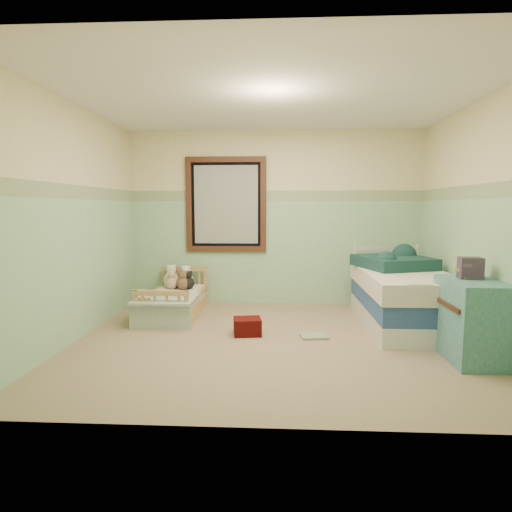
# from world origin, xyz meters

# --- Properties ---
(floor) EXTENTS (4.20, 3.60, 0.02)m
(floor) POSITION_xyz_m (0.00, 0.00, -0.01)
(floor) COLOR gray
(floor) RESTS_ON ground
(ceiling) EXTENTS (4.20, 3.60, 0.02)m
(ceiling) POSITION_xyz_m (0.00, 0.00, 2.51)
(ceiling) COLOR white
(ceiling) RESTS_ON wall_back
(wall_back) EXTENTS (4.20, 0.04, 2.50)m
(wall_back) POSITION_xyz_m (0.00, 1.80, 1.25)
(wall_back) COLOR beige
(wall_back) RESTS_ON floor
(wall_front) EXTENTS (4.20, 0.04, 2.50)m
(wall_front) POSITION_xyz_m (0.00, -1.80, 1.25)
(wall_front) COLOR beige
(wall_front) RESTS_ON floor
(wall_left) EXTENTS (0.04, 3.60, 2.50)m
(wall_left) POSITION_xyz_m (-2.10, 0.00, 1.25)
(wall_left) COLOR beige
(wall_left) RESTS_ON floor
(wall_right) EXTENTS (0.04, 3.60, 2.50)m
(wall_right) POSITION_xyz_m (2.10, 0.00, 1.25)
(wall_right) COLOR beige
(wall_right) RESTS_ON floor
(wainscot_mint) EXTENTS (4.20, 0.01, 1.50)m
(wainscot_mint) POSITION_xyz_m (0.00, 1.79, 0.75)
(wainscot_mint) COLOR #80C586
(wainscot_mint) RESTS_ON floor
(border_strip) EXTENTS (4.20, 0.01, 0.15)m
(border_strip) POSITION_xyz_m (0.00, 1.79, 1.57)
(border_strip) COLOR #436D45
(border_strip) RESTS_ON wall_back
(window_frame) EXTENTS (1.16, 0.06, 1.36)m
(window_frame) POSITION_xyz_m (-0.70, 1.76, 1.45)
(window_frame) COLOR #3B1D11
(window_frame) RESTS_ON wall_back
(window_blinds) EXTENTS (0.92, 0.01, 1.12)m
(window_blinds) POSITION_xyz_m (-0.70, 1.77, 1.45)
(window_blinds) COLOR #B8B8B5
(window_blinds) RESTS_ON window_frame
(toddler_bed_frame) EXTENTS (0.67, 1.33, 0.17)m
(toddler_bed_frame) POSITION_xyz_m (-1.31, 1.05, 0.09)
(toddler_bed_frame) COLOR #9B7644
(toddler_bed_frame) RESTS_ON floor
(toddler_mattress) EXTENTS (0.61, 1.28, 0.12)m
(toddler_mattress) POSITION_xyz_m (-1.31, 1.05, 0.23)
(toddler_mattress) COLOR silver
(toddler_mattress) RESTS_ON toddler_bed_frame
(patchwork_quilt) EXTENTS (0.72, 0.67, 0.03)m
(patchwork_quilt) POSITION_xyz_m (-1.31, 0.64, 0.31)
(patchwork_quilt) COLOR #629AB5
(patchwork_quilt) RESTS_ON toddler_mattress
(plush_bed_brown) EXTENTS (0.21, 0.21, 0.21)m
(plush_bed_brown) POSITION_xyz_m (-1.46, 1.55, 0.39)
(plush_bed_brown) COLOR brown
(plush_bed_brown) RESTS_ON toddler_mattress
(plush_bed_white) EXTENTS (0.20, 0.20, 0.20)m
(plush_bed_white) POSITION_xyz_m (-1.26, 1.55, 0.39)
(plush_bed_white) COLOR white
(plush_bed_white) RESTS_ON toddler_mattress
(plush_bed_tan) EXTENTS (0.17, 0.17, 0.17)m
(plush_bed_tan) POSITION_xyz_m (-1.41, 1.33, 0.38)
(plush_bed_tan) COLOR tan
(plush_bed_tan) RESTS_ON toddler_mattress
(plush_bed_dark) EXTENTS (0.17, 0.17, 0.17)m
(plush_bed_dark) POSITION_xyz_m (-1.18, 1.33, 0.38)
(plush_bed_dark) COLOR black
(plush_bed_dark) RESTS_ON toddler_mattress
(plush_floor_cream) EXTENTS (0.28, 0.28, 0.28)m
(plush_floor_cream) POSITION_xyz_m (-1.65, 0.67, 0.14)
(plush_floor_cream) COLOR beige
(plush_floor_cream) RESTS_ON floor
(plush_floor_tan) EXTENTS (0.24, 0.24, 0.24)m
(plush_floor_tan) POSITION_xyz_m (-1.53, 0.49, 0.12)
(plush_floor_tan) COLOR tan
(plush_floor_tan) RESTS_ON floor
(twin_bed_frame) EXTENTS (0.92, 1.83, 0.22)m
(twin_bed_frame) POSITION_xyz_m (1.55, 0.68, 0.11)
(twin_bed_frame) COLOR silver
(twin_bed_frame) RESTS_ON floor
(twin_boxspring) EXTENTS (0.92, 1.83, 0.22)m
(twin_boxspring) POSITION_xyz_m (1.55, 0.68, 0.33)
(twin_boxspring) COLOR navy
(twin_boxspring) RESTS_ON twin_bed_frame
(twin_mattress) EXTENTS (0.95, 1.87, 0.22)m
(twin_mattress) POSITION_xyz_m (1.55, 0.68, 0.55)
(twin_mattress) COLOR silver
(twin_mattress) RESTS_ON twin_boxspring
(teal_blanket) EXTENTS (1.00, 1.03, 0.14)m
(teal_blanket) POSITION_xyz_m (1.50, 0.98, 0.73)
(teal_blanket) COLOR #112F2F
(teal_blanket) RESTS_ON twin_mattress
(dresser) EXTENTS (0.47, 0.75, 0.75)m
(dresser) POSITION_xyz_m (1.86, -0.45, 0.37)
(dresser) COLOR #34686C
(dresser) RESTS_ON floor
(book_stack) EXTENTS (0.22, 0.18, 0.20)m
(book_stack) POSITION_xyz_m (1.86, -0.35, 0.85)
(book_stack) COLOR #552F33
(book_stack) RESTS_ON dresser
(red_pillow) EXTENTS (0.33, 0.30, 0.19)m
(red_pillow) POSITION_xyz_m (-0.28, 0.22, 0.09)
(red_pillow) COLOR maroon
(red_pillow) RESTS_ON floor
(floor_book) EXTENTS (0.32, 0.26, 0.03)m
(floor_book) POSITION_xyz_m (0.45, 0.15, 0.01)
(floor_book) COLOR gold
(floor_book) RESTS_ON floor
(extra_plush_0) EXTENTS (0.16, 0.16, 0.16)m
(extra_plush_0) POSITION_xyz_m (-1.32, 1.47, 0.37)
(extra_plush_0) COLOR brown
(extra_plush_0) RESTS_ON toddler_mattress
(extra_plush_1) EXTENTS (0.22, 0.22, 0.22)m
(extra_plush_1) POSITION_xyz_m (-1.44, 1.45, 0.40)
(extra_plush_1) COLOR beige
(extra_plush_1) RESTS_ON toddler_mattress
(extra_plush_2) EXTENTS (0.16, 0.16, 0.16)m
(extra_plush_2) POSITION_xyz_m (-1.46, 1.45, 0.37)
(extra_plush_2) COLOR white
(extra_plush_2) RESTS_ON toddler_mattress
(extra_plush_3) EXTENTS (0.17, 0.17, 0.17)m
(extra_plush_3) POSITION_xyz_m (-1.24, 1.30, 0.38)
(extra_plush_3) COLOR brown
(extra_plush_3) RESTS_ON toddler_mattress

